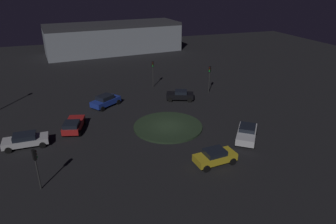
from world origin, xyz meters
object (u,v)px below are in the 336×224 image
at_px(traffic_light_southeast, 36,161).
at_px(store_building, 114,38).
at_px(car_yellow, 215,156).
at_px(car_blue, 105,101).
at_px(car_silver, 25,140).
at_px(traffic_light_northwest, 209,74).
at_px(car_black, 180,95).
at_px(traffic_light_west, 153,69).
at_px(car_white, 247,133).
at_px(car_red, 73,125).

distance_m(traffic_light_southeast, store_building, 52.01).
bearing_deg(car_yellow, car_blue, -71.63).
bearing_deg(car_silver, car_blue, 40.96).
bearing_deg(car_yellow, traffic_light_southeast, -10.19).
height_order(car_blue, traffic_light_northwest, traffic_light_northwest).
distance_m(car_yellow, store_building, 51.30).
bearing_deg(car_black, traffic_light_west, 128.89).
relative_size(car_black, traffic_light_northwest, 1.01).
bearing_deg(car_white, car_blue, -100.18).
relative_size(car_silver, traffic_light_southeast, 1.19).
bearing_deg(traffic_light_west, car_red, -37.97).
height_order(car_blue, traffic_light_west, traffic_light_west).
relative_size(car_red, store_building, 0.14).
bearing_deg(car_red, traffic_light_west, -32.18).
xyz_separation_m(car_red, car_blue, (-6.26, 4.53, 0.06)).
relative_size(car_blue, car_silver, 0.99).
xyz_separation_m(traffic_light_southeast, store_building, (-49.92, 14.58, 0.70)).
bearing_deg(traffic_light_west, car_yellow, 7.64).
xyz_separation_m(traffic_light_northwest, store_building, (-33.29, -8.86, 0.40)).
xyz_separation_m(car_red, car_silver, (2.00, -4.89, -0.03)).
xyz_separation_m(car_silver, traffic_light_northwest, (-8.66, 25.19, 2.23)).
relative_size(car_yellow, traffic_light_southeast, 1.10).
bearing_deg(car_red, car_blue, -20.68).
relative_size(car_black, car_red, 0.95).
xyz_separation_m(car_blue, store_building, (-33.68, 6.91, 2.54)).
bearing_deg(car_white, car_yellow, -22.40).
relative_size(car_blue, car_yellow, 1.07).
bearing_deg(car_yellow, traffic_light_northwest, -119.54).
bearing_deg(car_white, car_silver, -67.79).
bearing_deg(car_red, traffic_light_southeast, 177.73).
relative_size(car_yellow, traffic_light_west, 0.97).
xyz_separation_m(car_white, car_red, (-8.10, -17.69, 0.01)).
height_order(car_white, traffic_light_west, traffic_light_west).
xyz_separation_m(car_black, traffic_light_northwest, (-1.44, 5.25, 2.23)).
bearing_deg(car_black, car_silver, -138.59).
xyz_separation_m(car_black, car_blue, (-1.05, -10.52, 0.08)).
xyz_separation_m(car_red, traffic_light_southeast, (9.98, -3.14, 1.90)).
distance_m(car_white, traffic_light_west, 20.70).
distance_m(car_yellow, traffic_light_west, 23.32).
relative_size(car_white, car_blue, 1.08).
relative_size(car_blue, traffic_light_west, 1.04).
bearing_deg(traffic_light_west, traffic_light_northwest, 63.77).
relative_size(traffic_light_southeast, traffic_light_northwest, 0.90).
distance_m(car_red, traffic_light_northwest, 21.47).
xyz_separation_m(car_red, traffic_light_northwest, (-6.66, 20.29, 2.20)).
height_order(car_blue, store_building, store_building).
distance_m(car_black, store_building, 35.02).
bearing_deg(car_yellow, traffic_light_west, -97.11).
bearing_deg(store_building, car_black, 90.77).
bearing_deg(car_white, car_red, -77.28).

